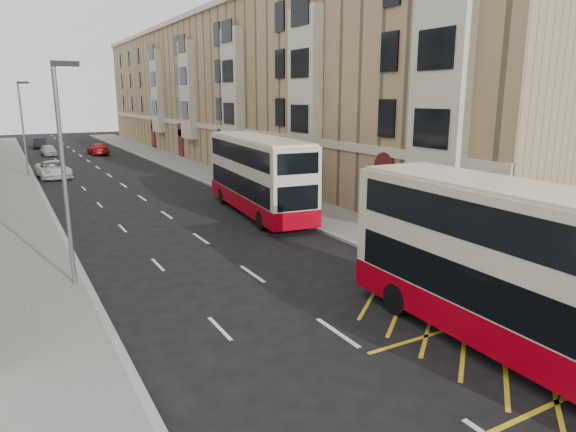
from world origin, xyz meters
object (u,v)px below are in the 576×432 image
car_dark (40,143)px  car_silver (49,150)px  double_decker_front (526,274)px  car_red (98,149)px  white_van (53,169)px  street_lamp_near (64,163)px  pedestrian_far (496,261)px  double_decker_rear (258,175)px  street_lamp_far (23,124)px

car_dark → car_silver: bearing=-83.3°
double_decker_front → car_red: bearing=93.2°
double_decker_front → white_van: 41.27m
street_lamp_near → car_silver: 47.92m
double_decker_front → car_dark: (-7.02, 69.71, -1.67)m
car_silver → pedestrian_far: bearing=-81.1°
street_lamp_near → car_silver: bearing=86.3°
pedestrian_far → street_lamp_near: bearing=12.1°
double_decker_front → street_lamp_near: bearing=132.3°
double_decker_rear → street_lamp_far: bearing=122.9°
double_decker_rear → car_silver: (-8.27, 40.01, -1.69)m
pedestrian_far → car_dark: size_ratio=0.38×
car_dark → double_decker_rear: bearing=-74.9°
white_van → street_lamp_far: bearing=145.9°
street_lamp_far → double_decker_rear: bearing=-63.1°
car_silver → car_red: size_ratio=0.81×
white_van → car_dark: 29.27m
car_dark → car_red: car_dark is taller
car_red → street_lamp_near: bearing=77.2°
street_lamp_far → pedestrian_far: size_ratio=4.98×
car_silver → white_van: bearing=-95.8°
street_lamp_far → double_decker_front: street_lamp_far is taller
street_lamp_near → car_red: street_lamp_near is taller
car_red → white_van: bearing=66.7°
white_van → car_silver: white_van is taller
double_decker_front → pedestrian_far: double_decker_front is taller
pedestrian_far → car_dark: (-10.96, 65.72, -0.25)m
car_dark → street_lamp_near: bearing=-87.2°
car_silver → car_dark: car_dark is taller
double_decker_rear → car_dark: 51.23m
pedestrian_far → double_decker_rear: bearing=-39.9°
street_lamp_far → double_decker_front: size_ratio=0.68×
double_decker_rear → pedestrian_far: double_decker_rear is taller
street_lamp_far → pedestrian_far: 40.21m
pedestrian_far → car_dark: pedestrian_far is taller
street_lamp_near → car_red: (8.44, 46.02, -3.94)m
car_silver → street_lamp_near: bearing=-95.8°
car_dark → car_red: size_ratio=0.89×
car_silver → double_decker_front: bearing=-85.6°
street_lamp_far → double_decker_front: 42.79m
double_decker_rear → car_red: double_decker_rear is taller
street_lamp_far → double_decker_rear: 25.18m
street_lamp_far → car_dark: (2.87, 28.14, -3.94)m
street_lamp_far → car_dark: size_ratio=1.88×
street_lamp_near → white_van: bearing=86.3°
car_silver → car_dark: (-0.21, 10.48, 0.04)m
pedestrian_far → white_van: (-11.94, 36.47, -0.22)m
double_decker_front → car_silver: size_ratio=3.04×
white_van → car_silver: size_ratio=1.36×
double_decker_front → pedestrian_far: size_ratio=7.31×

